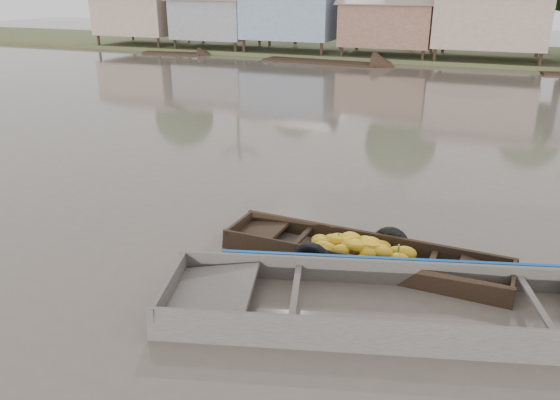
% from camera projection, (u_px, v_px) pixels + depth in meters
% --- Properties ---
extents(ground, '(120.00, 120.00, 0.00)m').
position_uv_depth(ground, '(274.00, 261.00, 9.85)').
color(ground, brown).
rests_on(ground, ground).
extents(riverbank, '(120.00, 12.47, 10.22)m').
position_uv_depth(riverbank, '(503.00, 10.00, 35.23)').
color(riverbank, '#384723').
rests_on(riverbank, ground).
extents(banana_boat, '(5.20, 1.50, 0.74)m').
position_uv_depth(banana_boat, '(358.00, 254.00, 9.84)').
color(banana_boat, black).
rests_on(banana_boat, ground).
extents(viewer_boat, '(7.82, 3.97, 0.61)m').
position_uv_depth(viewer_boat, '(414.00, 313.00, 8.21)').
color(viewer_boat, '#413C37').
rests_on(viewer_boat, ground).
extents(distant_boats, '(43.41, 2.98, 0.35)m').
position_uv_depth(distant_boats, '(531.00, 75.00, 30.26)').
color(distant_boats, black).
rests_on(distant_boats, ground).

